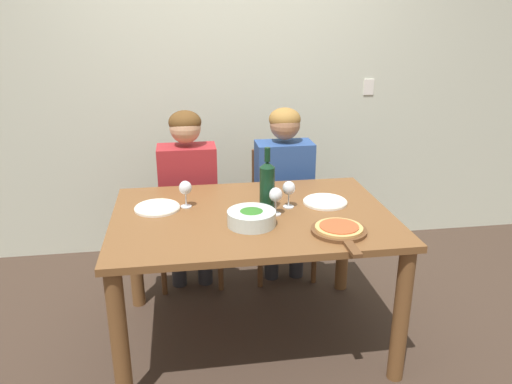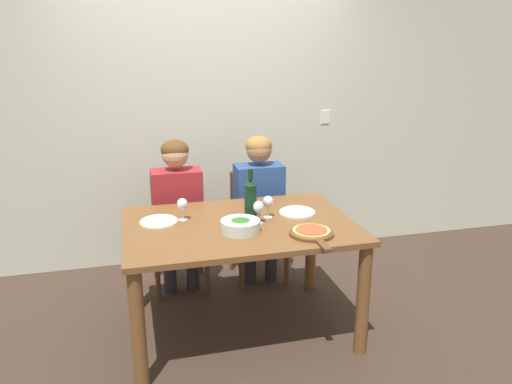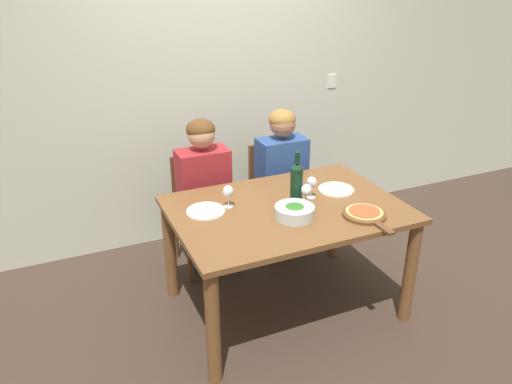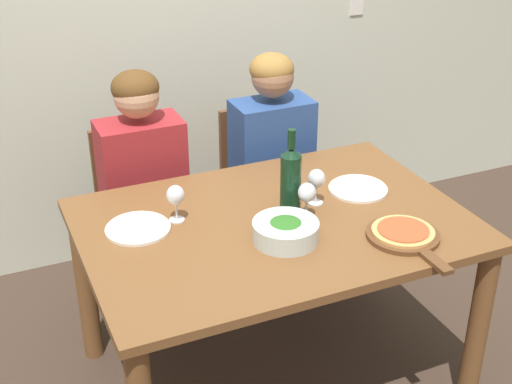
{
  "view_description": "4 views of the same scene",
  "coord_description": "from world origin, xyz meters",
  "px_view_note": "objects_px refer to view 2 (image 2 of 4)",
  "views": [
    {
      "loc": [
        -0.35,
        -2.44,
        1.79
      ],
      "look_at": [
        0.03,
        0.08,
        0.87
      ],
      "focal_mm": 35.0,
      "sensor_mm": 36.0,
      "label": 1
    },
    {
      "loc": [
        -0.66,
        -2.97,
        1.91
      ],
      "look_at": [
        0.15,
        0.12,
        0.94
      ],
      "focal_mm": 35.0,
      "sensor_mm": 36.0,
      "label": 2
    },
    {
      "loc": [
        -1.35,
        -2.56,
        2.2
      ],
      "look_at": [
        -0.15,
        0.16,
        0.85
      ],
      "focal_mm": 35.0,
      "sensor_mm": 36.0,
      "label": 3
    },
    {
      "loc": [
        -1.03,
        -2.17,
        2.14
      ],
      "look_at": [
        -0.06,
        0.05,
        0.89
      ],
      "focal_mm": 50.0,
      "sensor_mm": 36.0,
      "label": 4
    }
  ],
  "objects_px": {
    "person_man": "(259,196)",
    "dinner_plate_right": "(297,212)",
    "pizza_on_board": "(312,233)",
    "wine_glass_right": "(268,203)",
    "wine_glass_left": "(182,205)",
    "chair_right": "(256,221)",
    "wine_glass_centre": "(258,208)",
    "chair_left": "(178,228)",
    "wine_bottle": "(251,199)",
    "person_woman": "(178,202)",
    "broccoli_bowl": "(240,226)",
    "dinner_plate_left": "(159,221)"
  },
  "relations": [
    {
      "from": "chair_right",
      "to": "wine_glass_centre",
      "type": "xyz_separation_m",
      "value": [
        -0.2,
        -0.85,
        0.41
      ]
    },
    {
      "from": "wine_bottle",
      "to": "wine_glass_left",
      "type": "bearing_deg",
      "value": 166.15
    },
    {
      "from": "chair_right",
      "to": "broccoli_bowl",
      "type": "relative_size",
      "value": 3.55
    },
    {
      "from": "wine_bottle",
      "to": "pizza_on_board",
      "type": "bearing_deg",
      "value": -50.44
    },
    {
      "from": "dinner_plate_right",
      "to": "dinner_plate_left",
      "type": "bearing_deg",
      "value": 176.95
    },
    {
      "from": "dinner_plate_left",
      "to": "dinner_plate_right",
      "type": "xyz_separation_m",
      "value": [
        0.93,
        -0.05,
        0.0
      ]
    },
    {
      "from": "wine_bottle",
      "to": "wine_glass_right",
      "type": "xyz_separation_m",
      "value": [
        0.12,
        0.02,
        -0.04
      ]
    },
    {
      "from": "dinner_plate_right",
      "to": "wine_glass_right",
      "type": "bearing_deg",
      "value": -172.0
    },
    {
      "from": "dinner_plate_right",
      "to": "wine_bottle",
      "type": "bearing_deg",
      "value": -172.1
    },
    {
      "from": "person_man",
      "to": "dinner_plate_right",
      "type": "xyz_separation_m",
      "value": [
        0.1,
        -0.62,
        0.06
      ]
    },
    {
      "from": "wine_glass_left",
      "to": "wine_glass_right",
      "type": "xyz_separation_m",
      "value": [
        0.56,
        -0.09,
        0.0
      ]
    },
    {
      "from": "wine_bottle",
      "to": "pizza_on_board",
      "type": "distance_m",
      "value": 0.48
    },
    {
      "from": "person_man",
      "to": "pizza_on_board",
      "type": "xyz_separation_m",
      "value": [
        0.06,
        -1.02,
        0.07
      ]
    },
    {
      "from": "chair_right",
      "to": "person_man",
      "type": "distance_m",
      "value": 0.27
    },
    {
      "from": "chair_left",
      "to": "wine_glass_left",
      "type": "distance_m",
      "value": 0.78
    },
    {
      "from": "broccoli_bowl",
      "to": "wine_glass_centre",
      "type": "bearing_deg",
      "value": 38.82
    },
    {
      "from": "wine_glass_right",
      "to": "wine_bottle",
      "type": "bearing_deg",
      "value": -172.26
    },
    {
      "from": "wine_glass_centre",
      "to": "pizza_on_board",
      "type": "bearing_deg",
      "value": -47.08
    },
    {
      "from": "chair_left",
      "to": "wine_glass_centre",
      "type": "distance_m",
      "value": 1.04
    },
    {
      "from": "person_woman",
      "to": "pizza_on_board",
      "type": "xyz_separation_m",
      "value": [
        0.71,
        -1.02,
        0.07
      ]
    },
    {
      "from": "dinner_plate_right",
      "to": "pizza_on_board",
      "type": "height_order",
      "value": "pizza_on_board"
    },
    {
      "from": "dinner_plate_left",
      "to": "wine_glass_left",
      "type": "distance_m",
      "value": 0.18
    },
    {
      "from": "chair_right",
      "to": "pizza_on_board",
      "type": "bearing_deg",
      "value": -87.02
    },
    {
      "from": "wine_glass_left",
      "to": "wine_glass_centre",
      "type": "relative_size",
      "value": 1.0
    },
    {
      "from": "broccoli_bowl",
      "to": "wine_glass_right",
      "type": "relative_size",
      "value": 1.64
    },
    {
      "from": "broccoli_bowl",
      "to": "dinner_plate_left",
      "type": "bearing_deg",
      "value": 148.81
    },
    {
      "from": "person_man",
      "to": "chair_right",
      "type": "bearing_deg",
      "value": 90.0
    },
    {
      "from": "pizza_on_board",
      "to": "wine_glass_right",
      "type": "distance_m",
      "value": 0.42
    },
    {
      "from": "dinner_plate_right",
      "to": "wine_glass_left",
      "type": "bearing_deg",
      "value": 175.59
    },
    {
      "from": "broccoli_bowl",
      "to": "wine_glass_left",
      "type": "height_order",
      "value": "wine_glass_left"
    },
    {
      "from": "pizza_on_board",
      "to": "wine_glass_centre",
      "type": "bearing_deg",
      "value": 132.92
    },
    {
      "from": "chair_right",
      "to": "dinner_plate_right",
      "type": "distance_m",
      "value": 0.8
    },
    {
      "from": "chair_left",
      "to": "broccoli_bowl",
      "type": "height_order",
      "value": "chair_left"
    },
    {
      "from": "person_man",
      "to": "wine_glass_centre",
      "type": "xyz_separation_m",
      "value": [
        -0.2,
        -0.74,
        0.16
      ]
    },
    {
      "from": "person_woman",
      "to": "dinner_plate_right",
      "type": "bearing_deg",
      "value": -39.3
    },
    {
      "from": "person_woman",
      "to": "person_man",
      "type": "distance_m",
      "value": 0.65
    },
    {
      "from": "chair_left",
      "to": "wine_bottle",
      "type": "relative_size",
      "value": 2.51
    },
    {
      "from": "chair_right",
      "to": "person_woman",
      "type": "relative_size",
      "value": 0.73
    },
    {
      "from": "chair_left",
      "to": "chair_right",
      "type": "distance_m",
      "value": 0.65
    },
    {
      "from": "wine_bottle",
      "to": "dinner_plate_left",
      "type": "bearing_deg",
      "value": 170.68
    },
    {
      "from": "dinner_plate_left",
      "to": "dinner_plate_right",
      "type": "bearing_deg",
      "value": -3.05
    },
    {
      "from": "dinner_plate_right",
      "to": "pizza_on_board",
      "type": "relative_size",
      "value": 0.6
    },
    {
      "from": "person_man",
      "to": "pizza_on_board",
      "type": "relative_size",
      "value": 2.92
    },
    {
      "from": "chair_right",
      "to": "person_woman",
      "type": "xyz_separation_m",
      "value": [
        -0.65,
        -0.11,
        0.25
      ]
    },
    {
      "from": "chair_right",
      "to": "dinner_plate_right",
      "type": "xyz_separation_m",
      "value": [
        0.1,
        -0.73,
        0.31
      ]
    },
    {
      "from": "dinner_plate_right",
      "to": "broccoli_bowl",
      "type": "bearing_deg",
      "value": -152.13
    },
    {
      "from": "person_man",
      "to": "chair_left",
      "type": "bearing_deg",
      "value": 170.5
    },
    {
      "from": "pizza_on_board",
      "to": "wine_glass_right",
      "type": "relative_size",
      "value": 2.74
    },
    {
      "from": "person_woman",
      "to": "wine_glass_right",
      "type": "relative_size",
      "value": 7.99
    },
    {
      "from": "wine_glass_left",
      "to": "wine_glass_right",
      "type": "distance_m",
      "value": 0.57
    }
  ]
}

